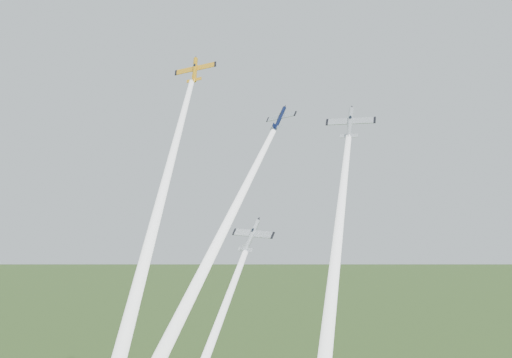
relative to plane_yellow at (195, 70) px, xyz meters
name	(u,v)px	position (x,y,z in m)	size (l,w,h in m)	color
plane_yellow	(195,70)	(0.00, 0.00, 0.00)	(8.41, 8.34, 1.32)	orange
smoke_trail_yellow	(149,244)	(2.45, -23.78, -32.16)	(2.50, 2.50, 73.75)	white
plane_navy	(280,118)	(16.99, -0.14, -10.08)	(6.76, 6.71, 1.06)	#0C1537
smoke_trail_navy	(208,261)	(9.65, -17.24, -35.12)	(2.50, 2.50, 56.01)	white
plane_silver_right	(350,123)	(30.17, -1.71, -11.72)	(8.80, 8.73, 1.38)	silver
smoke_trail_silver_right	(332,290)	(30.45, -21.57, -38.44)	(2.50, 2.50, 60.19)	white
plane_silver_low	(252,236)	(14.92, -10.96, -31.29)	(7.90, 7.84, 1.24)	#B3B9C2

